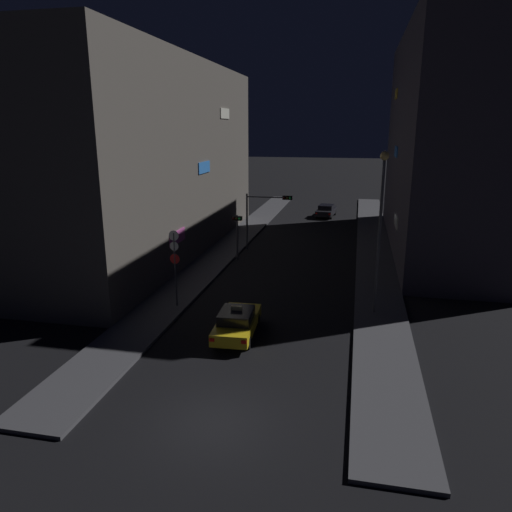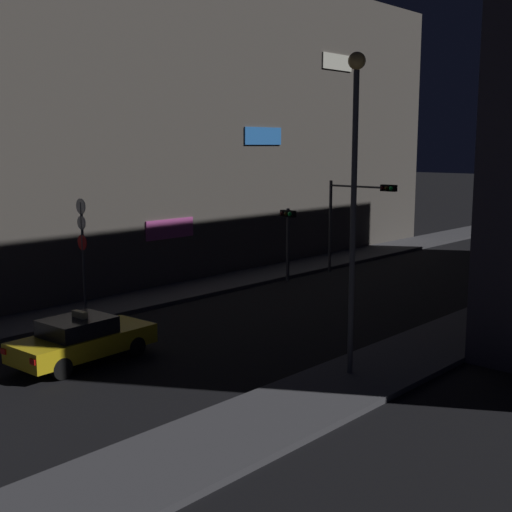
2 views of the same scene
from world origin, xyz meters
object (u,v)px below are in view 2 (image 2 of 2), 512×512
(sign_pole_left, at_px, (83,246))
(street_lamp_near_block, at_px, (354,173))
(traffic_light_left_kerb, at_px, (288,229))
(traffic_light_overhead, at_px, (355,207))
(taxi, at_px, (82,339))

(sign_pole_left, xyz_separation_m, street_lamp_near_block, (11.21, 1.35, 2.96))
(traffic_light_left_kerb, distance_m, street_lamp_near_block, 14.50)
(traffic_light_overhead, bearing_deg, street_lamp_near_block, -55.99)
(traffic_light_overhead, distance_m, street_lamp_near_block, 15.93)
(traffic_light_overhead, relative_size, traffic_light_left_kerb, 1.34)
(traffic_light_left_kerb, bearing_deg, traffic_light_overhead, 65.97)
(traffic_light_left_kerb, relative_size, street_lamp_near_block, 0.40)
(traffic_light_left_kerb, xyz_separation_m, street_lamp_near_block, (10.35, -9.61, 3.25))
(taxi, height_order, sign_pole_left, sign_pole_left)
(taxi, xyz_separation_m, sign_pole_left, (-4.37, 2.99, 2.13))
(street_lamp_near_block, bearing_deg, traffic_light_left_kerb, 137.12)
(sign_pole_left, distance_m, street_lamp_near_block, 11.68)
(taxi, distance_m, traffic_light_overhead, 17.73)
(sign_pole_left, relative_size, street_lamp_near_block, 0.50)
(taxi, relative_size, sign_pole_left, 1.02)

